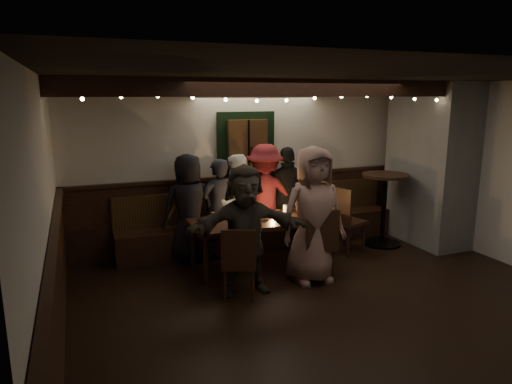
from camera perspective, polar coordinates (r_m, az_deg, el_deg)
name	(u,v)px	position (r m, az deg, el deg)	size (l,w,h in m)	color
room	(349,185)	(6.98, 11.55, 0.81)	(6.02, 5.01, 2.62)	black
dining_table	(261,223)	(6.40, 0.65, -3.92)	(1.97, 0.84, 0.85)	black
chair_near_left	(239,259)	(5.44, -2.14, -8.40)	(0.53, 0.53, 0.89)	black
chair_near_right	(319,241)	(6.01, 7.91, -6.04)	(0.50, 0.50, 0.98)	black
chair_end	(343,216)	(7.12, 10.84, -2.98)	(0.59, 0.59, 1.04)	black
high_top	(384,200)	(7.63, 15.73, -1.00)	(0.74, 0.74, 1.17)	black
person_a	(189,208)	(6.71, -8.40, -1.97)	(0.78, 0.50, 1.59)	black
person_b	(218,208)	(6.85, -4.75, -2.01)	(0.54, 0.36, 1.49)	#22222A
person_c	(236,204)	(7.04, -2.56, -1.46)	(0.74, 0.58, 1.53)	white
person_d	(265,197)	(7.18, 1.12, -0.61)	(1.07, 0.62, 1.66)	maroon
person_e	(288,198)	(7.25, 4.02, -0.71)	(0.95, 0.39, 1.61)	black
person_f	(245,230)	(5.56, -1.34, -4.71)	(1.48, 0.47, 1.60)	#373028
person_g	(313,215)	(5.91, 7.11, -2.87)	(0.87, 0.57, 1.78)	#946F65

